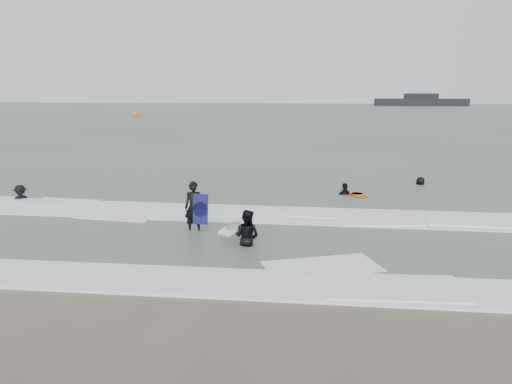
# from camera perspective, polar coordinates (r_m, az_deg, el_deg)

# --- Properties ---
(ground) EXTENTS (320.00, 320.00, 0.00)m
(ground) POSITION_cam_1_polar(r_m,az_deg,el_deg) (12.62, -3.06, -9.45)
(ground) COLOR brown
(ground) RESTS_ON ground
(sea) EXTENTS (320.00, 320.00, 0.00)m
(sea) POSITION_cam_1_polar(r_m,az_deg,el_deg) (91.70, 6.31, 8.72)
(sea) COLOR #47544C
(sea) RESTS_ON ground
(surfer_centre) EXTENTS (0.69, 0.52, 1.70)m
(surfer_centre) POSITION_cam_1_polar(r_m,az_deg,el_deg) (16.32, -7.01, -4.60)
(surfer_centre) COLOR black
(surfer_centre) RESTS_ON ground
(surfer_wading) EXTENTS (0.97, 0.86, 1.66)m
(surfer_wading) POSITION_cam_1_polar(r_m,az_deg,el_deg) (14.83, -1.04, -6.19)
(surfer_wading) COLOR black
(surfer_wading) RESTS_ON ground
(surfer_breaker) EXTENTS (1.14, 0.97, 1.53)m
(surfer_breaker) POSITION_cam_1_polar(r_m,az_deg,el_deg) (22.90, -25.27, -0.94)
(surfer_breaker) COLOR black
(surfer_breaker) RESTS_ON ground
(surfer_right_near) EXTENTS (1.08, 0.69, 1.70)m
(surfer_right_near) POSITION_cam_1_polar(r_m,az_deg,el_deg) (22.17, 10.14, -0.38)
(surfer_right_near) COLOR black
(surfer_right_near) RESTS_ON ground
(surfer_right_far) EXTENTS (0.86, 0.91, 1.57)m
(surfer_right_far) POSITION_cam_1_polar(r_m,az_deg,el_deg) (25.35, 18.27, 0.71)
(surfer_right_far) COLOR black
(surfer_right_far) RESTS_ON ground
(surf_foam) EXTENTS (30.03, 9.06, 0.09)m
(surf_foam) POSITION_cam_1_polar(r_m,az_deg,el_deg) (16.06, -0.62, -4.63)
(surf_foam) COLOR white
(surf_foam) RESTS_ON ground
(bodyboards) EXTENTS (5.99, 8.49, 1.25)m
(bodyboards) POSITION_cam_1_polar(r_m,az_deg,el_deg) (17.38, 2.28, -1.83)
(bodyboards) COLOR #0F0F46
(bodyboards) RESTS_ON ground
(buoy) EXTENTS (1.00, 1.00, 1.65)m
(buoy) POSITION_cam_1_polar(r_m,az_deg,el_deg) (88.52, -13.57, 8.60)
(buoy) COLOR orange
(buoy) RESTS_ON ground
(vessel_horizon) EXTENTS (25.91, 4.63, 3.52)m
(vessel_horizon) POSITION_cam_1_polar(r_m,az_deg,el_deg) (153.68, 18.32, 9.81)
(vessel_horizon) COLOR black
(vessel_horizon) RESTS_ON ground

